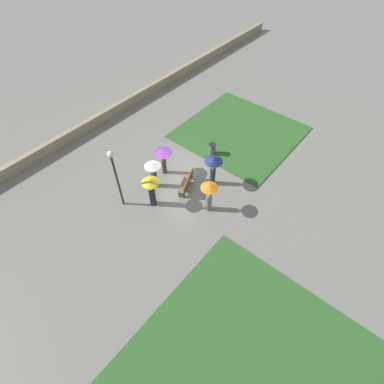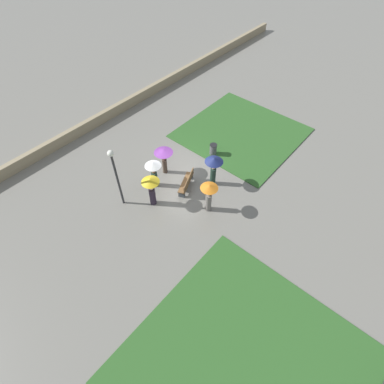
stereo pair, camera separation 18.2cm
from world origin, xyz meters
The scene contains 12 objects.
ground_plane centered at (0.00, 0.00, 0.00)m, with size 90.00×90.00×0.00m, color slate.
lawn_patch_near centered at (-5.82, 0.34, 0.03)m, with size 7.39×7.43×0.06m.
lawn_patch_far centered at (6.05, 8.57, 0.03)m, with size 8.45×8.32×0.06m.
parapet_wall centered at (0.00, -8.01, 0.38)m, with size 45.00×0.35×0.76m.
park_bench centered at (0.51, 0.85, 0.47)m, with size 1.73×1.06×0.90m.
lamp_post centered at (3.64, -1.11, 2.49)m, with size 0.32×0.32×3.80m.
trash_bin centered at (-2.78, 0.20, 0.40)m, with size 0.48×0.48×0.80m.
crowd_person_purple centered at (0.38, -1.03, 1.41)m, with size 1.11×1.11×1.79m.
crowd_person_yellow centered at (2.58, 0.17, 1.35)m, with size 0.97×0.97×1.95m.
crowd_person_orange centered at (0.95, 2.76, 1.28)m, with size 0.93×0.93×1.92m.
crowd_person_white centered at (1.54, -0.71, 1.28)m, with size 0.93×0.93×1.82m.
crowd_person_navy centered at (-0.74, 1.75, 1.48)m, with size 1.03×1.03×2.01m.
Camera 1 is at (9.32, 8.52, 12.98)m, focal length 28.00 mm.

